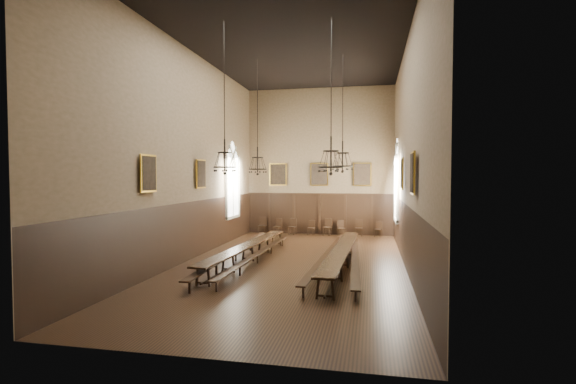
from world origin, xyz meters
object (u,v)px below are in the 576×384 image
(table_left, at_px, (248,253))
(bench_right_inner, at_px, (327,259))
(chair_7, at_px, (378,232))
(chandelier_back_right, at_px, (342,159))
(bench_right_outer, at_px, (355,261))
(table_right, at_px, (341,258))
(chair_5, at_px, (341,231))
(bench_left_inner, at_px, (258,257))
(chair_4, at_px, (327,230))
(chair_2, at_px, (292,230))
(chair_0, at_px, (262,229))
(chandelier_back_left, at_px, (258,162))
(chandelier_front_left, at_px, (225,156))
(chandelier_front_right, at_px, (331,157))
(bench_left_outer, at_px, (236,254))
(chair_6, at_px, (359,231))
(chair_3, at_px, (311,230))
(chair_1, at_px, (278,229))

(table_left, bearing_deg, bench_right_inner, -3.71)
(chair_7, relative_size, chandelier_back_right, 0.18)
(bench_right_inner, bearing_deg, bench_right_outer, -10.19)
(table_right, height_order, chair_5, chair_5)
(bench_left_inner, distance_m, chair_4, 8.86)
(bench_right_inner, height_order, chair_2, chair_2)
(chair_0, height_order, chair_2, chair_0)
(bench_right_outer, height_order, chair_0, chair_0)
(table_right, height_order, chandelier_back_right, chandelier_back_right)
(bench_right_outer, bearing_deg, bench_right_inner, 169.81)
(chandelier_back_left, xyz_separation_m, chandelier_front_left, (0.13, -4.79, 0.02))
(chair_5, height_order, chandelier_front_right, chandelier_front_right)
(bench_right_inner, bearing_deg, chandelier_front_left, -141.40)
(chair_0, bearing_deg, chair_7, -0.72)
(chair_2, height_order, chair_7, chair_2)
(bench_left_outer, bearing_deg, chair_6, 59.95)
(table_right, height_order, chair_7, chair_7)
(bench_left_outer, height_order, chair_7, chair_7)
(chandelier_back_right, bearing_deg, chair_5, 94.42)
(bench_left_inner, bearing_deg, chair_4, 77.03)
(chandelier_back_right, relative_size, chandelier_front_right, 0.98)
(chair_0, distance_m, chair_3, 3.07)
(chandelier_back_right, bearing_deg, chair_2, 119.11)
(bench_left_outer, distance_m, chair_2, 8.39)
(bench_right_inner, distance_m, chandelier_front_left, 5.85)
(chair_4, xyz_separation_m, chandelier_front_right, (1.22, -10.74, 3.95))
(chair_0, bearing_deg, bench_left_outer, -83.73)
(chandelier_front_right, bearing_deg, chair_6, 86.62)
(chair_1, bearing_deg, chandelier_front_right, -48.79)
(chair_2, height_order, chandelier_back_right, chandelier_back_right)
(chair_1, bearing_deg, chair_7, 19.41)
(chandelier_back_left, bearing_deg, bench_right_outer, -26.99)
(bench_right_outer, relative_size, chair_5, 10.53)
(chandelier_front_left, bearing_deg, bench_left_outer, 101.07)
(chair_0, distance_m, chair_1, 0.99)
(bench_right_outer, bearing_deg, chair_5, 97.59)
(bench_right_outer, bearing_deg, chair_7, 83.31)
(bench_right_inner, xyz_separation_m, chair_0, (-4.93, 8.49, 0.03))
(table_right, xyz_separation_m, chandelier_front_left, (-3.94, -2.40, 3.92))
(bench_left_inner, bearing_deg, chair_5, 71.96)
(chair_2, bearing_deg, chair_7, 13.33)
(table_left, relative_size, chandelier_front_right, 1.77)
(table_right, bearing_deg, chair_1, 117.48)
(chair_2, height_order, chair_5, chair_2)
(chair_4, relative_size, chandelier_front_left, 0.19)
(bench_right_outer, height_order, chair_1, chair_1)
(table_right, xyz_separation_m, bench_right_outer, (0.53, 0.05, -0.10))
(table_left, xyz_separation_m, chair_7, (5.52, 8.31, -0.09))
(bench_left_outer, bearing_deg, chair_3, 76.52)
(chair_3, relative_size, chair_4, 0.86)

